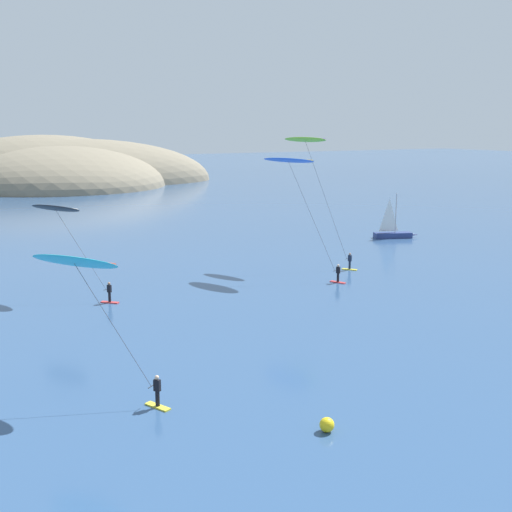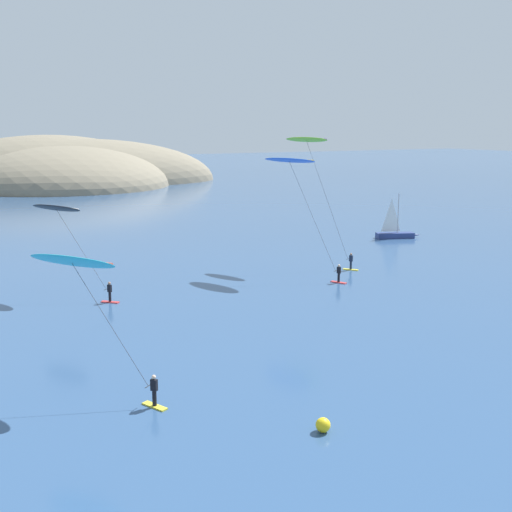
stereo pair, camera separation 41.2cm
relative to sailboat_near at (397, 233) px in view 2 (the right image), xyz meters
The scene contains 7 objects.
headland_island 102.62m from the sailboat_near, 99.96° to the left, with size 73.51×53.40×24.28m.
sailboat_near is the anchor object (origin of this frame).
kitesurfer_black 44.85m from the sailboat_near, behind, with size 5.36×8.10×7.73m.
kitesurfer_cyan 56.12m from the sailboat_near, 149.18° to the right, with size 5.39×7.32×7.62m.
kitesurfer_lime 22.86m from the sailboat_near, 158.44° to the right, with size 4.17×8.22×13.03m.
kitesurfer_blue 26.99m from the sailboat_near, 155.51° to the right, with size 4.14×9.30×11.20m.
marker_buoy 55.34m from the sailboat_near, 135.62° to the right, with size 0.70×0.70×0.70m, color yellow.
Camera 2 is at (-30.59, -15.36, 13.88)m, focal length 45.00 mm.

